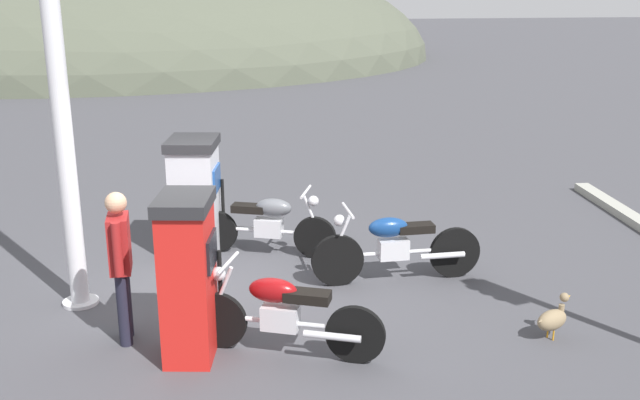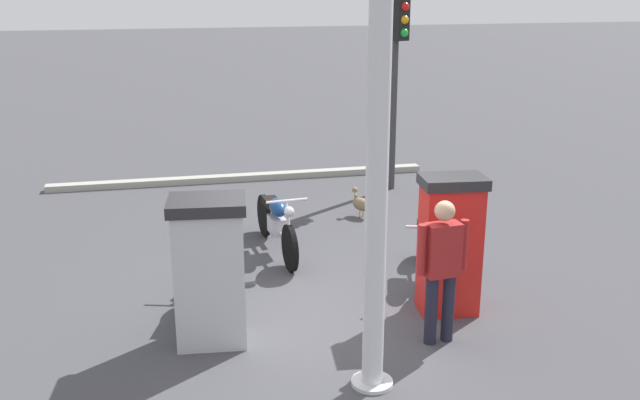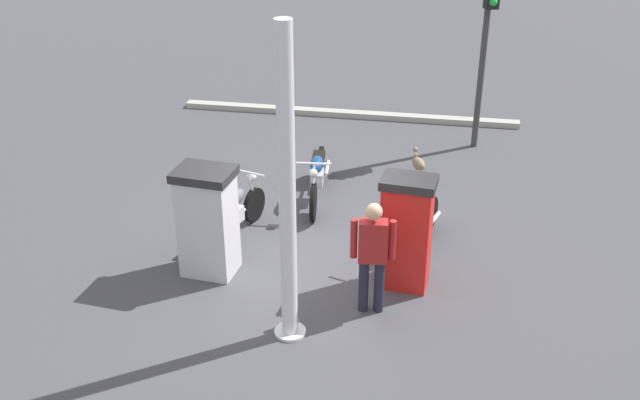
{
  "view_description": "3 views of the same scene",
  "coord_description": "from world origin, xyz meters",
  "px_view_note": "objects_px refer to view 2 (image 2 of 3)",
  "views": [
    {
      "loc": [
        -0.04,
        -7.88,
        3.53
      ],
      "look_at": [
        1.09,
        0.19,
        1.06
      ],
      "focal_mm": 40.94,
      "sensor_mm": 36.0,
      "label": 1
    },
    {
      "loc": [
        -7.3,
        2.07,
        3.64
      ],
      "look_at": [
        1.28,
        -0.29,
        0.95
      ],
      "focal_mm": 39.76,
      "sensor_mm": 36.0,
      "label": 2
    },
    {
      "loc": [
        -9.03,
        -1.31,
        5.72
      ],
      "look_at": [
        0.33,
        -0.11,
        0.86
      ],
      "focal_mm": 41.37,
      "sensor_mm": 36.0,
      "label": 3
    }
  ],
  "objects_px": {
    "motorcycle_near_pump": "(426,248)",
    "fuel_pump_far": "(210,270)",
    "canopy_support_pole": "(377,194)",
    "motorcycle_extra": "(277,222)",
    "wandering_duck": "(361,203)",
    "roadside_traffic_light": "(398,61)",
    "attendant_person": "(442,264)",
    "motorcycle_far_pump": "(210,269)",
    "fuel_pump_near": "(450,244)"
  },
  "relations": [
    {
      "from": "motorcycle_near_pump",
      "to": "roadside_traffic_light",
      "type": "bearing_deg",
      "value": -15.82
    },
    {
      "from": "motorcycle_far_pump",
      "to": "canopy_support_pole",
      "type": "bearing_deg",
      "value": -150.55
    },
    {
      "from": "wandering_duck",
      "to": "canopy_support_pole",
      "type": "distance_m",
      "value": 5.42
    },
    {
      "from": "roadside_traffic_light",
      "to": "canopy_support_pole",
      "type": "relative_size",
      "value": 0.87
    },
    {
      "from": "motorcycle_near_pump",
      "to": "motorcycle_extra",
      "type": "height_order",
      "value": "motorcycle_extra"
    },
    {
      "from": "motorcycle_near_pump",
      "to": "roadside_traffic_light",
      "type": "relative_size",
      "value": 0.54
    },
    {
      "from": "roadside_traffic_light",
      "to": "motorcycle_near_pump",
      "type": "bearing_deg",
      "value": 164.18
    },
    {
      "from": "wandering_duck",
      "to": "roadside_traffic_light",
      "type": "bearing_deg",
      "value": -38.72
    },
    {
      "from": "motorcycle_far_pump",
      "to": "wandering_duck",
      "type": "relative_size",
      "value": 3.89
    },
    {
      "from": "fuel_pump_near",
      "to": "canopy_support_pole",
      "type": "height_order",
      "value": "canopy_support_pole"
    },
    {
      "from": "canopy_support_pole",
      "to": "attendant_person",
      "type": "bearing_deg",
      "value": -57.31
    },
    {
      "from": "wandering_duck",
      "to": "canopy_support_pole",
      "type": "bearing_deg",
      "value": 162.59
    },
    {
      "from": "attendant_person",
      "to": "motorcycle_extra",
      "type": "bearing_deg",
      "value": 19.85
    },
    {
      "from": "fuel_pump_far",
      "to": "canopy_support_pole",
      "type": "distance_m",
      "value": 2.16
    },
    {
      "from": "fuel_pump_near",
      "to": "fuel_pump_far",
      "type": "relative_size",
      "value": 1.03
    },
    {
      "from": "motorcycle_near_pump",
      "to": "fuel_pump_far",
      "type": "bearing_deg",
      "value": 107.17
    },
    {
      "from": "canopy_support_pole",
      "to": "motorcycle_near_pump",
      "type": "bearing_deg",
      "value": -34.35
    },
    {
      "from": "fuel_pump_near",
      "to": "canopy_support_pole",
      "type": "bearing_deg",
      "value": 133.22
    },
    {
      "from": "attendant_person",
      "to": "wandering_duck",
      "type": "xyz_separation_m",
      "value": [
        4.3,
        -0.58,
        -0.67
      ]
    },
    {
      "from": "attendant_person",
      "to": "fuel_pump_far",
      "type": "bearing_deg",
      "value": 73.88
    },
    {
      "from": "motorcycle_extra",
      "to": "attendant_person",
      "type": "xyz_separation_m",
      "value": [
        -3.05,
        -1.1,
        0.43
      ]
    },
    {
      "from": "roadside_traffic_light",
      "to": "canopy_support_pole",
      "type": "bearing_deg",
      "value": 157.18
    },
    {
      "from": "fuel_pump_near",
      "to": "motorcycle_extra",
      "type": "relative_size",
      "value": 0.77
    },
    {
      "from": "wandering_duck",
      "to": "motorcycle_extra",
      "type": "bearing_deg",
      "value": 126.54
    },
    {
      "from": "fuel_pump_near",
      "to": "fuel_pump_far",
      "type": "height_order",
      "value": "fuel_pump_near"
    },
    {
      "from": "motorcycle_near_pump",
      "to": "motorcycle_extra",
      "type": "relative_size",
      "value": 0.88
    },
    {
      "from": "motorcycle_far_pump",
      "to": "fuel_pump_far",
      "type": "bearing_deg",
      "value": 173.85
    },
    {
      "from": "motorcycle_far_pump",
      "to": "wandering_duck",
      "type": "bearing_deg",
      "value": -45.99
    },
    {
      "from": "attendant_person",
      "to": "fuel_pump_near",
      "type": "bearing_deg",
      "value": -31.26
    },
    {
      "from": "motorcycle_near_pump",
      "to": "roadside_traffic_light",
      "type": "distance_m",
      "value": 4.71
    },
    {
      "from": "fuel_pump_far",
      "to": "roadside_traffic_light",
      "type": "relative_size",
      "value": 0.46
    },
    {
      "from": "motorcycle_far_pump",
      "to": "roadside_traffic_light",
      "type": "relative_size",
      "value": 0.53
    },
    {
      "from": "wandering_duck",
      "to": "roadside_traffic_light",
      "type": "relative_size",
      "value": 0.14
    },
    {
      "from": "fuel_pump_near",
      "to": "motorcycle_near_pump",
      "type": "relative_size",
      "value": 0.88
    },
    {
      "from": "motorcycle_far_pump",
      "to": "motorcycle_extra",
      "type": "xyz_separation_m",
      "value": [
        1.46,
        -1.12,
        0.03
      ]
    },
    {
      "from": "fuel_pump_near",
      "to": "attendant_person",
      "type": "height_order",
      "value": "fuel_pump_near"
    },
    {
      "from": "motorcycle_near_pump",
      "to": "canopy_support_pole",
      "type": "height_order",
      "value": "canopy_support_pole"
    },
    {
      "from": "attendant_person",
      "to": "wandering_duck",
      "type": "height_order",
      "value": "attendant_person"
    },
    {
      "from": "fuel_pump_far",
      "to": "attendant_person",
      "type": "distance_m",
      "value": 2.42
    },
    {
      "from": "wandering_duck",
      "to": "roadside_traffic_light",
      "type": "distance_m",
      "value": 2.78
    },
    {
      "from": "motorcycle_extra",
      "to": "wandering_duck",
      "type": "height_order",
      "value": "motorcycle_extra"
    },
    {
      "from": "attendant_person",
      "to": "roadside_traffic_light",
      "type": "xyz_separation_m",
      "value": [
        5.68,
        -1.69,
        1.48
      ]
    },
    {
      "from": "fuel_pump_near",
      "to": "motorcycle_far_pump",
      "type": "height_order",
      "value": "fuel_pump_near"
    },
    {
      "from": "fuel_pump_far",
      "to": "canopy_support_pole",
      "type": "xyz_separation_m",
      "value": [
        -1.29,
        -1.35,
        1.09
      ]
    },
    {
      "from": "canopy_support_pole",
      "to": "fuel_pump_far",
      "type": "bearing_deg",
      "value": 46.36
    },
    {
      "from": "fuel_pump_far",
      "to": "roadside_traffic_light",
      "type": "height_order",
      "value": "roadside_traffic_light"
    },
    {
      "from": "motorcycle_extra",
      "to": "attendant_person",
      "type": "distance_m",
      "value": 3.28
    },
    {
      "from": "motorcycle_far_pump",
      "to": "motorcycle_extra",
      "type": "relative_size",
      "value": 0.87
    },
    {
      "from": "motorcycle_near_pump",
      "to": "attendant_person",
      "type": "bearing_deg",
      "value": 161.6
    },
    {
      "from": "attendant_person",
      "to": "motorcycle_near_pump",
      "type": "bearing_deg",
      "value": -18.4
    }
  ]
}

